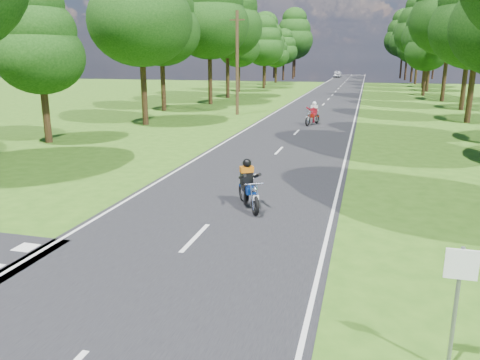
% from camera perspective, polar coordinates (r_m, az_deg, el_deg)
% --- Properties ---
extents(ground, '(160.00, 160.00, 0.00)m').
position_cam_1_polar(ground, '(10.59, -9.30, -10.93)').
color(ground, '#2E5814').
rests_on(ground, ground).
extents(main_road, '(7.00, 140.00, 0.02)m').
position_cam_1_polar(main_road, '(58.96, 11.20, 10.12)').
color(main_road, black).
rests_on(main_road, ground).
extents(road_markings, '(7.40, 140.00, 0.01)m').
position_cam_1_polar(road_markings, '(57.11, 10.92, 10.01)').
color(road_markings, silver).
rests_on(road_markings, main_road).
extents(treeline, '(40.00, 115.35, 14.78)m').
position_cam_1_polar(treeline, '(68.86, 13.44, 17.52)').
color(treeline, black).
rests_on(treeline, ground).
extents(telegraph_pole, '(1.20, 0.26, 8.00)m').
position_cam_1_polar(telegraph_pole, '(38.01, -0.34, 14.09)').
color(telegraph_pole, '#382616').
rests_on(telegraph_pole, ground).
extents(road_sign, '(0.45, 0.07, 2.00)m').
position_cam_1_polar(road_sign, '(7.52, 25.04, -12.08)').
color(road_sign, slate).
rests_on(road_sign, ground).
extents(rider_near_blue, '(1.42, 1.89, 1.52)m').
position_cam_1_polar(rider_near_blue, '(14.34, 1.04, -0.49)').
color(rider_near_blue, navy).
rests_on(rider_near_blue, main_road).
extents(rider_far_red, '(1.17, 2.00, 1.58)m').
position_cam_1_polar(rider_far_red, '(32.61, 8.86, 8.05)').
color(rider_far_red, '#9F170C').
rests_on(rider_far_red, main_road).
extents(distant_car, '(1.93, 4.51, 1.52)m').
position_cam_1_polar(distant_car, '(108.97, 11.79, 12.54)').
color(distant_car, silver).
rests_on(distant_car, main_road).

